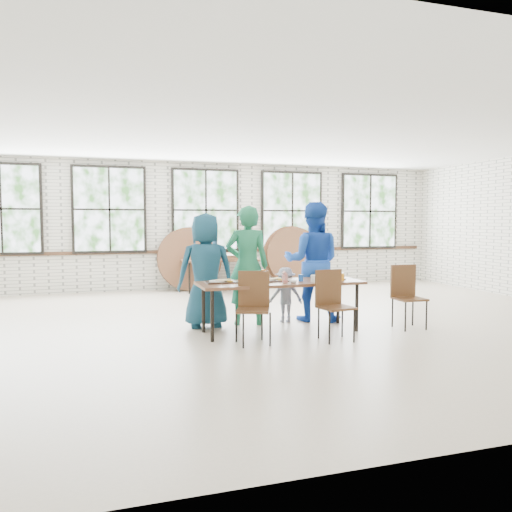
{
  "coord_description": "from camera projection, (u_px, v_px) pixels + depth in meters",
  "views": [
    {
      "loc": [
        -2.4,
        -7.3,
        1.61
      ],
      "look_at": [
        0.0,
        0.4,
        1.05
      ],
      "focal_mm": 35.0,
      "sensor_mm": 36.0,
      "label": 1
    }
  ],
  "objects": [
    {
      "name": "round_tops_stacked",
      "position": [
        221.0,
        256.0,
        11.54
      ],
      "size": [
        1.5,
        1.5,
        0.13
      ],
      "color": "brown",
      "rests_on": "storage_table"
    },
    {
      "name": "chair_spare",
      "position": [
        406.0,
        291.0,
        7.56
      ],
      "size": [
        0.44,
        0.43,
        0.95
      ],
      "rotation": [
        0.0,
        0.0,
        -0.05
      ],
      "color": "#55341C",
      "rests_on": "ground"
    },
    {
      "name": "adult_teal",
      "position": [
        206.0,
        270.0,
        7.56
      ],
      "size": [
        0.89,
        0.62,
        1.74
      ],
      "primitive_type": "imported",
      "rotation": [
        0.0,
        0.0,
        3.06
      ],
      "color": "navy",
      "rests_on": "ground"
    },
    {
      "name": "toddler",
      "position": [
        285.0,
        295.0,
        7.97
      ],
      "size": [
        0.59,
        0.37,
        0.88
      ],
      "primitive_type": "imported",
      "rotation": [
        0.0,
        0.0,
        3.06
      ],
      "color": "#12163A",
      "rests_on": "ground"
    },
    {
      "name": "chair_near_right",
      "position": [
        332.0,
        299.0,
        6.8
      ],
      "size": [
        0.48,
        0.46,
        0.95
      ],
      "rotation": [
        0.0,
        0.0,
        0.15
      ],
      "color": "#55341C",
      "rests_on": "ground"
    },
    {
      "name": "tabletop_clutter",
      "position": [
        287.0,
        280.0,
        7.23
      ],
      "size": [
        2.08,
        0.6,
        0.11
      ],
      "color": "black",
      "rests_on": "dining_table"
    },
    {
      "name": "chair_near_left",
      "position": [
        253.0,
        301.0,
        6.61
      ],
      "size": [
        0.54,
        0.53,
        0.95
      ],
      "rotation": [
        0.0,
        0.0,
        -0.36
      ],
      "color": "#55341C",
      "rests_on": "ground"
    },
    {
      "name": "room",
      "position": [
        206.0,
        212.0,
        11.87
      ],
      "size": [
        12.0,
        12.0,
        12.0
      ],
      "color": "beige",
      "rests_on": "ground"
    },
    {
      "name": "storage_table",
      "position": [
        221.0,
        261.0,
        11.55
      ],
      "size": [
        1.82,
        0.79,
        0.74
      ],
      "rotation": [
        0.0,
        0.0,
        -0.02
      ],
      "color": "brown",
      "rests_on": "ground"
    },
    {
      "name": "dining_table",
      "position": [
        281.0,
        285.0,
        7.24
      ],
      "size": [
        2.41,
        0.82,
        0.74
      ],
      "rotation": [
        0.0,
        0.0,
        0.01
      ],
      "color": "brown",
      "rests_on": "ground"
    },
    {
      "name": "adult_green",
      "position": [
        247.0,
        266.0,
        7.75
      ],
      "size": [
        0.76,
        0.59,
        1.85
      ],
      "primitive_type": "imported",
      "rotation": [
        0.0,
        0.0,
        2.89
      ],
      "color": "#1F754D",
      "rests_on": "ground"
    },
    {
      "name": "round_tops_leaning",
      "position": [
        243.0,
        258.0,
        12.03
      ],
      "size": [
        4.15,
        0.48,
        1.5
      ],
      "color": "brown",
      "rests_on": "ground"
    },
    {
      "name": "adult_blue",
      "position": [
        313.0,
        262.0,
        8.07
      ],
      "size": [
        1.15,
        1.05,
        1.92
      ],
      "primitive_type": "imported",
      "rotation": [
        0.0,
        0.0,
        2.71
      ],
      "color": "#1947B1",
      "rests_on": "ground"
    }
  ]
}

